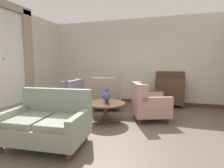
% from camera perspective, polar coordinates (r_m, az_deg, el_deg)
% --- Properties ---
extents(ground, '(8.53, 8.53, 0.00)m').
position_cam_1_polar(ground, '(4.10, -1.84, -14.01)').
color(ground, brown).
extents(wall_back, '(6.25, 0.08, 2.99)m').
position_cam_1_polar(wall_back, '(6.56, 6.52, 7.09)').
color(wall_back, beige).
rests_on(wall_back, ground).
extents(wall_left, '(0.08, 3.96, 2.99)m').
position_cam_1_polar(wall_left, '(6.22, -26.58, 6.45)').
color(wall_left, beige).
rests_on(wall_left, ground).
extents(baseboard_back, '(6.09, 0.03, 0.12)m').
position_cam_1_polar(baseboard_back, '(6.66, 6.26, -5.35)').
color(baseboard_back, '#4C3323').
rests_on(baseboard_back, ground).
extents(window_with_curtains, '(0.12, 2.05, 2.91)m').
position_cam_1_polar(window_with_curtains, '(5.64, -31.35, 8.53)').
color(window_with_curtains, silver).
extents(coffee_table, '(0.95, 0.95, 0.49)m').
position_cam_1_polar(coffee_table, '(4.42, -1.96, -6.95)').
color(coffee_table, '#4C3323').
rests_on(coffee_table, ground).
extents(porcelain_vase, '(0.18, 0.18, 0.36)m').
position_cam_1_polar(porcelain_vase, '(4.38, -1.72, -3.92)').
color(porcelain_vase, '#384C93').
rests_on(porcelain_vase, coffee_table).
extents(settee, '(1.47, 1.05, 0.96)m').
position_cam_1_polar(settee, '(3.44, -19.73, -11.55)').
color(settee, gray).
rests_on(settee, ground).
extents(armchair_foreground_right, '(1.08, 1.02, 0.96)m').
position_cam_1_polar(armchair_foreground_right, '(4.63, 11.38, -6.31)').
color(armchair_foreground_right, tan).
rests_on(armchair_foreground_right, ground).
extents(armchair_near_sideboard, '(0.82, 0.85, 1.00)m').
position_cam_1_polar(armchair_near_sideboard, '(5.02, -14.18, -5.17)').
color(armchair_near_sideboard, slate).
rests_on(armchair_near_sideboard, ground).
extents(armchair_back_corner, '(1.06, 1.06, 1.02)m').
position_cam_1_polar(armchair_back_corner, '(5.58, -1.68, -3.82)').
color(armchair_back_corner, gray).
rests_on(armchair_back_corner, ground).
extents(side_table, '(0.48, 0.48, 0.65)m').
position_cam_1_polar(side_table, '(5.28, 13.98, -5.04)').
color(side_table, '#4C3323').
rests_on(side_table, ground).
extents(sideboard, '(0.92, 0.41, 1.17)m').
position_cam_1_polar(sideboard, '(6.20, 17.87, -1.98)').
color(sideboard, '#4C3323').
rests_on(sideboard, ground).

